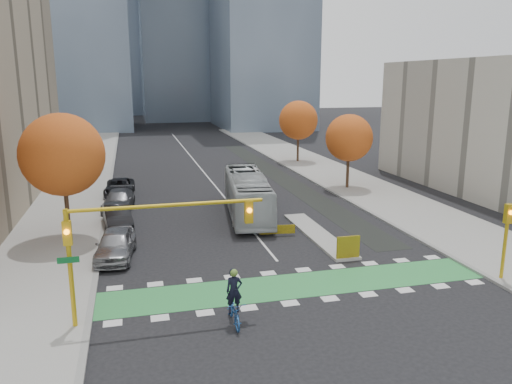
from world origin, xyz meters
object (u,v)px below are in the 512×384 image
hazard_board (348,247)px  cyclist (234,306)px  bus (247,194)px  parked_car_a (116,244)px  tree_west (62,155)px  parked_car_b (117,217)px  tree_east_far (298,120)px  parked_car_d (119,188)px  traffic_signal_west (133,232)px  traffic_signal_east (507,230)px  tree_east_near (349,138)px  parked_car_c (119,201)px

hazard_board → cyclist: bearing=-143.3°
cyclist → bus: size_ratio=0.21×
parked_car_a → tree_west: bearing=132.6°
tree_west → parked_car_b: 6.05m
tree_east_far → parked_car_b: (-21.50, -23.87, -4.42)m
bus → parked_car_d: size_ratio=2.19×
traffic_signal_west → hazard_board: bearing=21.5°
traffic_signal_east → parked_car_d: bearing=128.1°
traffic_signal_west → parked_car_b: traffic_signal_west is taller
tree_east_near → tree_west: bearing=-157.4°
traffic_signal_east → parked_car_a: size_ratio=0.81×
tree_east_near → parked_car_b: size_ratio=1.43×
traffic_signal_east → parked_car_d: (-19.50, 24.86, -1.99)m
tree_east_far → parked_car_c: tree_east_far is taller
tree_west → parked_car_d: size_ratio=1.54×
tree_east_far → parked_car_b: size_ratio=1.54×
tree_east_far → parked_car_a: 37.31m
tree_east_far → parked_car_c: (-21.50, -18.87, -4.45)m
tree_east_near → bus: tree_east_near is taller
parked_car_a → traffic_signal_west: bearing=-75.7°
tree_west → parked_car_a: 7.01m
traffic_signal_east → cyclist: (-14.43, -1.21, -1.90)m
traffic_signal_west → traffic_signal_east: 18.48m
parked_car_d → traffic_signal_west: bearing=-84.6°
cyclist → parked_car_a: 10.80m
parked_car_b → parked_car_c: (0.00, 5.00, -0.03)m
tree_east_near → parked_car_b: bearing=-159.4°
cyclist → parked_car_b: 16.63m
parked_car_a → cyclist: bearing=-55.1°
traffic_signal_east → parked_car_b: traffic_signal_east is taller
parked_car_a → parked_car_d: size_ratio=0.94×
tree_west → bus: tree_west is taller
hazard_board → traffic_signal_west: 13.23m
bus → parked_car_b: bus is taller
traffic_signal_west → parked_car_b: size_ratio=1.72×
tree_east_near → parked_car_c: 21.58m
cyclist → parked_car_d: cyclist is taller
hazard_board → tree_east_near: 19.93m
cyclist → parked_car_a: size_ratio=0.49×
cyclist → parked_car_d: (-5.07, 26.07, -0.09)m
cyclist → parked_car_c: cyclist is taller
tree_east_far → traffic_signal_west: (-20.43, -38.51, -1.21)m
tree_west → traffic_signal_west: tree_west is taller
tree_east_near → bus: size_ratio=0.60×
traffic_signal_east → traffic_signal_west: bearing=-180.0°
tree_west → tree_east_near: 26.01m
hazard_board → tree_east_far: tree_east_far is taller
tree_east_near → cyclist: tree_east_near is taller
tree_east_far → parked_car_a: size_ratio=1.52×
tree_east_near → parked_car_a: size_ratio=1.40×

